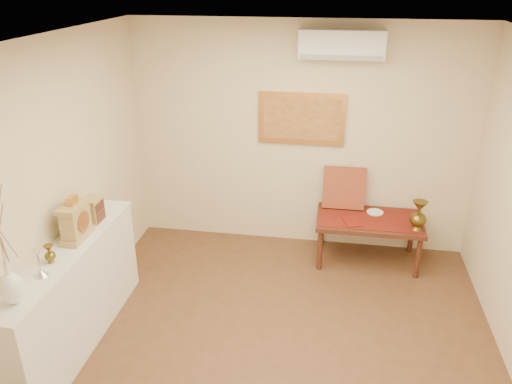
% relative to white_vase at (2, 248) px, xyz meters
% --- Properties ---
extents(floor, '(4.50, 4.50, 0.00)m').
position_rel_white_vase_xyz_m(floor, '(1.80, 0.75, -1.43)').
color(floor, brown).
rests_on(floor, ground).
extents(ceiling, '(4.50, 4.50, 0.00)m').
position_rel_white_vase_xyz_m(ceiling, '(1.80, 0.75, 1.27)').
color(ceiling, white).
rests_on(ceiling, ground).
extents(wall_back, '(4.00, 0.02, 2.70)m').
position_rel_white_vase_xyz_m(wall_back, '(1.80, 3.00, -0.08)').
color(wall_back, beige).
rests_on(wall_back, ground).
extents(wall_left, '(0.02, 4.50, 2.70)m').
position_rel_white_vase_xyz_m(wall_left, '(-0.20, 0.75, -0.08)').
color(wall_left, beige).
rests_on(wall_left, ground).
extents(white_vase, '(0.17, 0.17, 0.90)m').
position_rel_white_vase_xyz_m(white_vase, '(0.00, 0.00, 0.00)').
color(white_vase, white).
rests_on(white_vase, display_ledge).
extents(candlestick, '(0.11, 0.11, 0.23)m').
position_rel_white_vase_xyz_m(candlestick, '(-0.00, 0.35, -0.33)').
color(candlestick, silver).
rests_on(candlestick, display_ledge).
extents(brass_urn_small, '(0.09, 0.09, 0.21)m').
position_rel_white_vase_xyz_m(brass_urn_small, '(-0.03, 0.54, -0.35)').
color(brass_urn_small, brown).
rests_on(brass_urn_small, display_ledge).
extents(table_cloth, '(1.14, 0.59, 0.01)m').
position_rel_white_vase_xyz_m(table_cloth, '(2.65, 2.63, -0.88)').
color(table_cloth, maroon).
rests_on(table_cloth, low_table).
extents(brass_urn_tall, '(0.18, 0.18, 0.41)m').
position_rel_white_vase_xyz_m(brass_urn_tall, '(3.15, 2.44, -0.67)').
color(brass_urn_tall, brown).
rests_on(brass_urn_tall, table_cloth).
extents(plate, '(0.19, 0.19, 0.01)m').
position_rel_white_vase_xyz_m(plate, '(2.72, 2.78, -0.87)').
color(plate, white).
rests_on(plate, table_cloth).
extents(menu, '(0.25, 0.29, 0.01)m').
position_rel_white_vase_xyz_m(menu, '(2.45, 2.49, -0.87)').
color(menu, maroon).
rests_on(menu, table_cloth).
extents(cushion, '(0.49, 0.20, 0.50)m').
position_rel_white_vase_xyz_m(cushion, '(2.34, 2.88, -0.63)').
color(cushion, maroon).
rests_on(cushion, table_cloth).
extents(display_ledge, '(0.37, 2.02, 0.98)m').
position_rel_white_vase_xyz_m(display_ledge, '(-0.03, 0.75, -0.94)').
color(display_ledge, silver).
rests_on(display_ledge, floor).
extents(mantel_clock, '(0.17, 0.36, 0.41)m').
position_rel_white_vase_xyz_m(mantel_clock, '(-0.00, 0.95, -0.28)').
color(mantel_clock, tan).
rests_on(mantel_clock, display_ledge).
extents(wooden_chest, '(0.16, 0.21, 0.24)m').
position_rel_white_vase_xyz_m(wooden_chest, '(-0.01, 1.28, -0.33)').
color(wooden_chest, tan).
rests_on(wooden_chest, display_ledge).
extents(low_table, '(1.20, 0.70, 0.55)m').
position_rel_white_vase_xyz_m(low_table, '(2.65, 2.63, -0.95)').
color(low_table, '#4B2316').
rests_on(low_table, floor).
extents(painting, '(1.00, 0.06, 0.60)m').
position_rel_white_vase_xyz_m(painting, '(1.80, 2.97, 0.17)').
color(painting, '#D48D44').
rests_on(painting, wall_back).
extents(ac_unit, '(0.90, 0.25, 0.30)m').
position_rel_white_vase_xyz_m(ac_unit, '(2.20, 2.87, 1.02)').
color(ac_unit, silver).
rests_on(ac_unit, wall_back).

